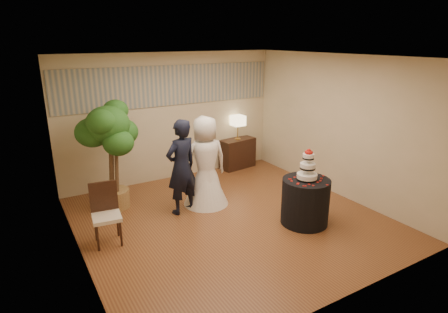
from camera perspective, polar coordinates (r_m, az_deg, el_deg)
floor at (r=6.74m, az=1.02°, el=-9.56°), size 5.00×5.00×0.00m
ceiling at (r=6.00m, az=1.16°, el=14.94°), size 5.00×5.00×0.00m
wall_back at (r=8.40m, az=-7.96°, el=5.93°), size 5.00×0.06×2.80m
wall_front at (r=4.42m, az=18.44°, el=-5.72°), size 5.00×0.06×2.80m
wall_left at (r=5.41m, az=-22.09°, el=-1.85°), size 0.06×5.00×2.80m
wall_right at (r=7.80m, az=16.97°, el=4.42°), size 0.06×5.00×2.80m
mural_border at (r=8.27m, az=-8.11°, el=10.66°), size 4.90×0.02×0.85m
groom at (r=6.74m, az=-6.50°, el=-1.61°), size 0.72×0.57×1.75m
bride at (r=7.04m, az=-2.84°, el=-0.72°), size 0.93×0.93×1.73m
cake_table at (r=6.61m, az=12.26°, el=-6.71°), size 1.04×1.04×0.80m
wedding_cake at (r=6.37m, az=12.66°, el=-1.19°), size 0.35×0.35×0.54m
console at (r=9.21m, az=2.07°, el=0.49°), size 0.92×0.50×0.73m
table_lamp at (r=9.04m, az=2.12°, el=4.45°), size 0.29×0.29×0.58m
ficus_tree at (r=7.13m, az=-16.88°, el=0.10°), size 1.21×1.21×2.05m
side_chair at (r=6.09m, az=-17.48°, el=-8.53°), size 0.50×0.51×0.96m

